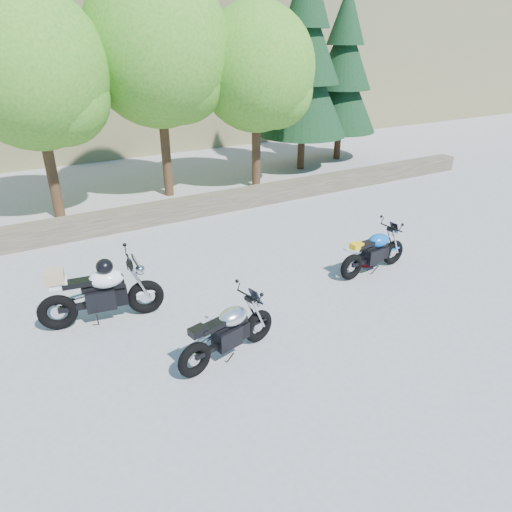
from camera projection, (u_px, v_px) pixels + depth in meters
The scene contains 11 objects.
ground at pixel (274, 318), 8.04m from camera, with size 90.00×90.00×0.00m, color gray.
stone_wall at pixel (167, 211), 12.25m from camera, with size 22.00×0.55×0.50m, color #493E30.
tree_decid_left at pixel (38, 76), 11.01m from camera, with size 3.67×3.67×5.62m.
tree_decid_mid at pixel (162, 55), 12.61m from camera, with size 4.08×4.08×6.24m.
tree_decid_right at pixel (260, 74), 13.62m from camera, with size 3.54×3.54×5.41m.
conifer_near at pixel (305, 63), 15.64m from camera, with size 3.17×3.17×7.06m.
conifer_far at pixel (343, 73), 17.26m from camera, with size 2.82×2.82×6.27m.
silver_bike at pixel (228, 333), 6.88m from camera, with size 1.79×0.66×0.91m.
white_bike at pixel (100, 292), 7.73m from camera, with size 2.10×0.67×1.16m.
blue_bike at pixel (374, 252), 9.47m from camera, with size 1.81×0.57×0.91m.
backpack at pixel (366, 258), 9.84m from camera, with size 0.32×0.31×0.37m.
Camera 1 is at (-3.61, -5.74, 4.46)m, focal length 32.00 mm.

